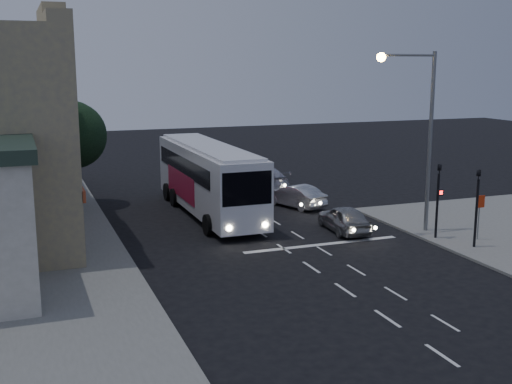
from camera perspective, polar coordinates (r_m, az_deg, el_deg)
name	(u,v)px	position (r m, az deg, el deg)	size (l,w,h in m)	color
ground	(302,261)	(28.44, 4.07, -6.11)	(120.00, 120.00, 0.00)	black
road_markings	(297,239)	(31.84, 3.70, -4.20)	(8.00, 30.55, 0.01)	silver
tour_bus	(208,177)	(36.76, -4.25, 1.36)	(3.11, 13.12, 4.02)	white
car_suv	(344,219)	(33.33, 7.85, -2.35)	(1.63, 4.06, 1.38)	#9A9A9A
car_sedan_a	(295,196)	(38.78, 3.49, -0.35)	(1.44, 4.14, 1.36)	silver
car_sedan_b	(262,177)	(44.56, 0.50, 1.30)	(2.14, 5.26, 1.53)	silver
car_sedan_c	(238,166)	(49.61, -1.62, 2.29)	(2.45, 5.31, 1.48)	gray
car_extra	(216,156)	(54.89, -3.57, 3.20)	(1.67, 4.80, 1.58)	#8D8BA0
traffic_signal_main	(438,192)	(32.31, 15.89, 0.02)	(0.25, 0.35, 4.10)	black
traffic_signal_side	(477,199)	(31.21, 19.07, -0.56)	(0.18, 0.15, 4.10)	black
regulatory_sign	(480,210)	(32.73, 19.27, -1.52)	(0.45, 0.12, 2.20)	slate
streetlight	(420,121)	(32.85, 14.37, 6.12)	(3.32, 0.44, 9.00)	slate
street_tree	(73,132)	(39.98, -15.98, 5.12)	(4.00, 4.00, 6.20)	black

